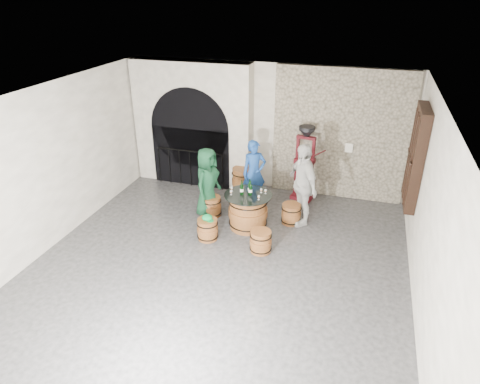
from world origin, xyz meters
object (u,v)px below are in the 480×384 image
(barrel_stool_far, at_px, (253,198))
(barrel_stool_right, at_px, (291,214))
(person_green, at_px, (207,182))
(person_white, at_px, (302,184))
(barrel_stool_near_left, at_px, (207,229))
(barrel_stool_near_right, at_px, (261,241))
(side_barrel, at_px, (242,181))
(barrel_table, at_px, (248,211))
(barrel_stool_left, at_px, (212,206))
(corking_press, at_px, (305,158))
(person_blue, at_px, (254,173))
(wine_bottle_left, at_px, (242,189))
(wine_bottle_center, at_px, (250,189))
(wine_bottle_right, at_px, (250,188))

(barrel_stool_far, height_order, barrel_stool_right, same)
(barrel_stool_right, xyz_separation_m, person_green, (-1.93, -0.15, 0.58))
(barrel_stool_right, bearing_deg, person_white, 27.20)
(barrel_stool_right, relative_size, barrel_stool_near_left, 1.00)
(barrel_stool_near_right, distance_m, side_barrel, 2.65)
(barrel_table, bearing_deg, person_green, 164.07)
(barrel_stool_left, bearing_deg, barrel_stool_right, 5.63)
(barrel_stool_far, height_order, person_green, person_green)
(barrel_stool_far, distance_m, barrel_stool_near_left, 1.77)
(barrel_stool_far, relative_size, corking_press, 0.25)
(barrel_stool_right, bearing_deg, barrel_table, -152.80)
(person_white, bearing_deg, barrel_stool_right, -99.68)
(person_blue, bearing_deg, barrel_stool_near_left, -137.23)
(person_green, distance_m, wine_bottle_left, 0.97)
(barrel_stool_far, bearing_deg, barrel_stool_near_right, -70.06)
(person_green, bearing_deg, wine_bottle_center, -96.29)
(barrel_stool_left, relative_size, wine_bottle_center, 1.43)
(person_blue, xyz_separation_m, person_white, (1.25, -0.61, 0.14))
(barrel_stool_left, distance_m, barrel_stool_right, 1.84)
(wine_bottle_center, height_order, side_barrel, wine_bottle_center)
(barrel_stool_near_left, bearing_deg, side_barrel, 88.03)
(barrel_stool_far, bearing_deg, person_blue, 99.02)
(barrel_table, bearing_deg, corking_press, 62.28)
(barrel_stool_far, distance_m, wine_bottle_left, 1.22)
(person_blue, xyz_separation_m, wine_bottle_left, (0.05, -1.18, 0.13))
(corking_press, bearing_deg, barrel_stool_near_left, -112.73)
(person_white, height_order, wine_bottle_left, person_white)
(barrel_table, height_order, barrel_stool_left, barrel_table)
(barrel_table, height_order, barrel_stool_near_right, barrel_table)
(barrel_stool_left, relative_size, wine_bottle_right, 1.43)
(person_white, xyz_separation_m, wine_bottle_center, (-1.02, -0.55, -0.01))
(barrel_stool_near_right, xyz_separation_m, side_barrel, (-1.11, 2.41, 0.12))
(barrel_stool_left, bearing_deg, barrel_table, -15.93)
(barrel_stool_near_left, bearing_deg, corking_press, 57.07)
(barrel_stool_far, relative_size, wine_bottle_left, 1.43)
(person_blue, relative_size, person_white, 0.85)
(barrel_stool_near_left, xyz_separation_m, person_white, (1.75, 1.27, 0.71))
(person_blue, xyz_separation_m, wine_bottle_center, (0.23, -1.16, 0.13))
(person_white, distance_m, side_barrel, 2.04)
(wine_bottle_center, relative_size, corking_press, 0.17)
(barrel_stool_left, relative_size, barrel_stool_right, 1.00)
(person_green, distance_m, corking_press, 2.46)
(barrel_table, height_order, corking_press, corking_press)
(barrel_stool_left, bearing_deg, barrel_stool_near_right, -37.53)
(barrel_stool_far, relative_size, barrel_stool_near_right, 1.00)
(barrel_table, relative_size, barrel_stool_far, 2.24)
(person_white, bearing_deg, side_barrel, -158.04)
(barrel_stool_left, distance_m, wine_bottle_right, 1.20)
(wine_bottle_center, bearing_deg, barrel_stool_left, 164.71)
(person_white, xyz_separation_m, corking_press, (-0.15, 1.21, 0.15))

